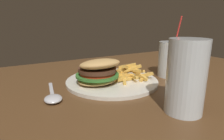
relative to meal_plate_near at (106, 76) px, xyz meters
name	(u,v)px	position (x,y,z in m)	size (l,w,h in m)	color
meal_plate_near	(106,76)	(0.00, 0.00, 0.00)	(0.29, 0.29, 0.09)	silver
beer_glass	(186,79)	(-0.06, 0.24, 0.05)	(0.08, 0.08, 0.16)	silver
juice_glass	(171,60)	(-0.24, 0.03, 0.03)	(0.09, 0.09, 0.21)	silver
spoon	(53,98)	(0.17, 0.04, -0.02)	(0.05, 0.18, 0.02)	silver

